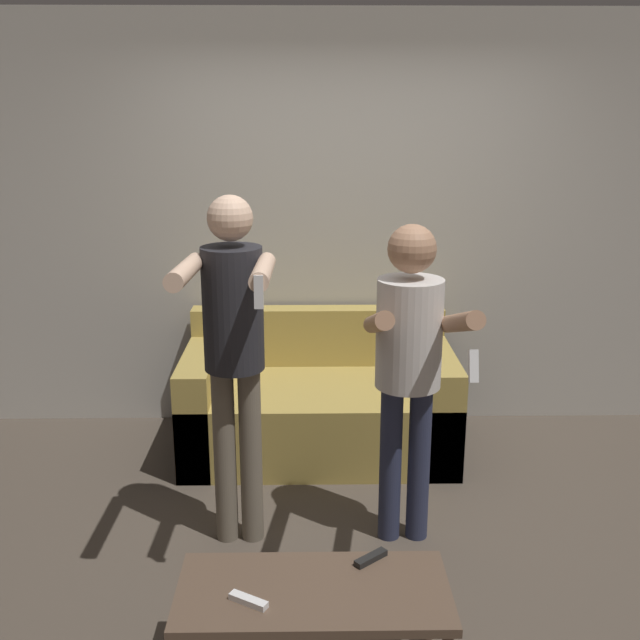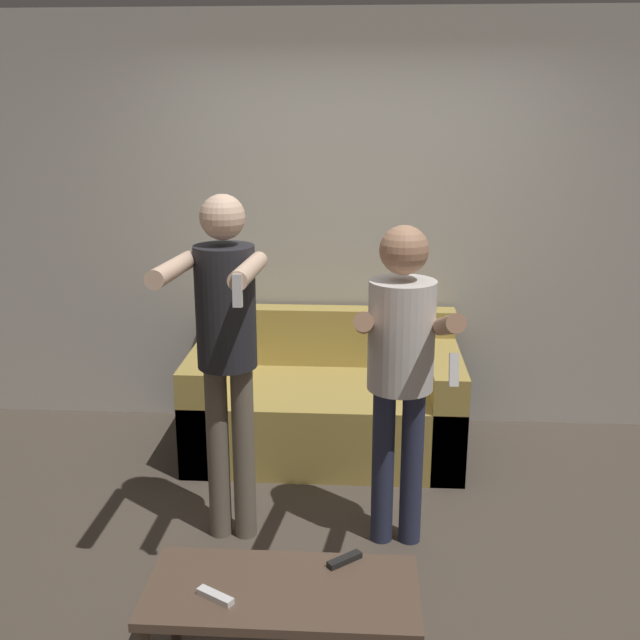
{
  "view_description": "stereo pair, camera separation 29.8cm",
  "coord_description": "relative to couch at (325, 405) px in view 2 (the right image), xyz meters",
  "views": [
    {
      "loc": [
        -0.23,
        -3.27,
        2.12
      ],
      "look_at": [
        -0.17,
        0.6,
        1.0
      ],
      "focal_mm": 42.0,
      "sensor_mm": 36.0,
      "label": 1
    },
    {
      "loc": [
        0.07,
        -3.26,
        2.12
      ],
      "look_at": [
        -0.17,
        0.6,
        1.0
      ],
      "focal_mm": 42.0,
      "sensor_mm": 36.0,
      "label": 2
    }
  ],
  "objects": [
    {
      "name": "wall_back",
      "position": [
        0.17,
        0.5,
        1.06
      ],
      "size": [
        6.4,
        0.06,
        2.7
      ],
      "color": "#B7B2A8",
      "rests_on": "ground_plane"
    },
    {
      "name": "person_standing_right",
      "position": [
        0.41,
        -1.07,
        0.71
      ],
      "size": [
        0.43,
        0.78,
        1.6
      ],
      "color": "#282D47",
      "rests_on": "ground_plane"
    },
    {
      "name": "ground_plane",
      "position": [
        0.17,
        -1.14,
        -0.29
      ],
      "size": [
        14.0,
        14.0,
        0.0
      ],
      "primitive_type": "plane",
      "color": "#4C4238"
    },
    {
      "name": "remote_near",
      "position": [
        -0.28,
        -2.13,
        0.13
      ],
      "size": [
        0.15,
        0.11,
        0.02
      ],
      "color": "white",
      "rests_on": "coffee_table"
    },
    {
      "name": "couch",
      "position": [
        0.0,
        0.0,
        0.0
      ],
      "size": [
        1.66,
        0.94,
        0.83
      ],
      "color": "#AD9347",
      "rests_on": "ground_plane"
    },
    {
      "name": "remote_far",
      "position": [
        0.18,
        -1.87,
        0.13
      ],
      "size": [
        0.14,
        0.12,
        0.02
      ],
      "color": "black",
      "rests_on": "coffee_table"
    },
    {
      "name": "coffee_table",
      "position": [
        -0.05,
        -2.04,
        0.08
      ],
      "size": [
        1.01,
        0.47,
        0.41
      ],
      "color": "brown",
      "rests_on": "ground_plane"
    },
    {
      "name": "person_standing_left",
      "position": [
        -0.41,
        -1.07,
        0.79
      ],
      "size": [
        0.4,
        0.75,
        1.73
      ],
      "color": "#6B6051",
      "rests_on": "ground_plane"
    }
  ]
}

